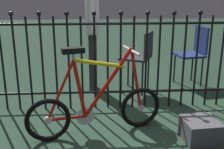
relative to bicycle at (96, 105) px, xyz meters
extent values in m
plane|color=#233C2D|center=(0.33, -0.02, -0.30)|extent=(20.00, 20.00, 0.00)
cylinder|color=black|center=(-1.04, 0.63, 0.24)|extent=(0.02, 0.02, 1.08)
cylinder|color=black|center=(-0.89, 0.63, 0.24)|extent=(0.02, 0.02, 1.08)
sphere|color=black|center=(-0.89, 0.63, 0.81)|extent=(0.05, 0.05, 0.05)
cylinder|color=black|center=(-0.74, 0.63, 0.24)|extent=(0.02, 0.02, 1.08)
cylinder|color=black|center=(-0.60, 0.63, 0.24)|extent=(0.02, 0.02, 1.08)
sphere|color=black|center=(-0.60, 0.63, 0.81)|extent=(0.05, 0.05, 0.05)
cylinder|color=black|center=(-0.45, 0.63, 0.24)|extent=(0.02, 0.02, 1.08)
cylinder|color=black|center=(-0.30, 0.63, 0.24)|extent=(0.02, 0.02, 1.08)
sphere|color=black|center=(-0.30, 0.63, 0.81)|extent=(0.05, 0.05, 0.05)
cylinder|color=black|center=(-0.15, 0.63, 0.24)|extent=(0.02, 0.02, 1.08)
cylinder|color=black|center=(0.00, 0.63, 0.24)|extent=(0.02, 0.02, 1.08)
sphere|color=black|center=(0.00, 0.63, 0.81)|extent=(0.05, 0.05, 0.05)
cylinder|color=black|center=(0.14, 0.63, 0.24)|extent=(0.02, 0.02, 1.08)
cylinder|color=black|center=(0.29, 0.63, 0.24)|extent=(0.02, 0.02, 1.08)
sphere|color=black|center=(0.29, 0.63, 0.81)|extent=(0.05, 0.05, 0.05)
cylinder|color=black|center=(0.44, 0.63, 0.24)|extent=(0.02, 0.02, 1.08)
cylinder|color=black|center=(0.59, 0.63, 0.24)|extent=(0.02, 0.02, 1.08)
sphere|color=black|center=(0.59, 0.63, 0.81)|extent=(0.05, 0.05, 0.05)
cylinder|color=black|center=(0.73, 0.63, 0.24)|extent=(0.02, 0.02, 1.08)
cylinder|color=black|center=(0.88, 0.63, 0.24)|extent=(0.02, 0.02, 1.08)
sphere|color=black|center=(0.88, 0.63, 0.81)|extent=(0.05, 0.05, 0.05)
cylinder|color=black|center=(1.03, 0.63, 0.24)|extent=(0.02, 0.02, 1.08)
cylinder|color=black|center=(1.18, 0.63, 0.24)|extent=(0.02, 0.02, 1.08)
sphere|color=black|center=(1.18, 0.63, 0.81)|extent=(0.05, 0.05, 0.05)
cylinder|color=black|center=(1.32, 0.63, 0.24)|extent=(0.02, 0.02, 1.08)
cylinder|color=black|center=(1.47, 0.63, 0.24)|extent=(0.02, 0.02, 1.08)
cylinder|color=black|center=(0.33, 0.63, -0.10)|extent=(4.80, 0.03, 0.03)
cylinder|color=black|center=(0.33, 0.63, 0.70)|extent=(4.80, 0.03, 0.03)
torus|color=black|center=(-0.44, -0.12, -0.09)|extent=(0.42, 0.15, 0.42)
cylinder|color=silver|center=(-0.44, -0.12, -0.09)|extent=(0.07, 0.05, 0.07)
torus|color=black|center=(0.45, 0.12, -0.09)|extent=(0.42, 0.15, 0.42)
cylinder|color=silver|center=(0.45, 0.12, -0.09)|extent=(0.07, 0.05, 0.07)
cylinder|color=red|center=(0.12, 0.03, 0.22)|extent=(0.48, 0.16, 0.65)
cylinder|color=yellow|center=(0.04, 0.01, 0.41)|extent=(0.48, 0.16, 0.14)
cylinder|color=red|center=(-0.15, -0.04, 0.18)|extent=(0.13, 0.07, 0.57)
cylinder|color=red|center=(-0.27, -0.07, -0.09)|extent=(0.35, 0.12, 0.04)
cylinder|color=red|center=(-0.32, -0.08, 0.19)|extent=(0.28, 0.10, 0.56)
cylinder|color=red|center=(0.40, 0.10, 0.22)|extent=(0.14, 0.07, 0.63)
cylinder|color=silver|center=(0.34, 0.09, 0.52)|extent=(0.03, 0.03, 0.02)
cylinder|color=silver|center=(0.34, 0.09, 0.51)|extent=(0.13, 0.39, 0.03)
cylinder|color=silver|center=(-0.19, -0.05, 0.50)|extent=(0.03, 0.03, 0.07)
cube|color=black|center=(-0.19, -0.05, 0.55)|extent=(0.22, 0.14, 0.05)
cylinder|color=silver|center=(-0.10, -0.03, -0.10)|extent=(0.18, 0.06, 0.18)
cylinder|color=black|center=(1.23, 1.25, -0.09)|extent=(0.02, 0.02, 0.43)
cylinder|color=black|center=(1.18, 1.53, -0.09)|extent=(0.02, 0.02, 0.43)
cylinder|color=black|center=(1.51, 1.29, -0.09)|extent=(0.02, 0.02, 0.43)
cylinder|color=black|center=(1.47, 1.58, -0.09)|extent=(0.02, 0.02, 0.43)
cube|color=navy|center=(1.35, 1.41, 0.14)|extent=(0.41, 0.41, 0.03)
cube|color=navy|center=(1.52, 1.44, 0.36)|extent=(0.08, 0.34, 0.38)
cylinder|color=black|center=(0.34, 1.11, -0.07)|extent=(0.02, 0.02, 0.46)
cylinder|color=black|center=(0.47, 1.38, -0.07)|extent=(0.02, 0.02, 0.46)
cylinder|color=black|center=(0.61, 0.99, -0.07)|extent=(0.02, 0.02, 0.46)
cylinder|color=black|center=(0.74, 1.26, -0.07)|extent=(0.02, 0.02, 0.46)
cube|color=#2D2D33|center=(0.54, 1.19, 0.17)|extent=(0.49, 0.49, 0.03)
cube|color=#2D2D33|center=(0.70, 1.11, 0.36)|extent=(0.18, 0.33, 0.33)
cylinder|color=#2D2D33|center=(-0.03, 1.20, 0.09)|extent=(0.11, 0.11, 0.79)
cylinder|color=#2D2D33|center=(-0.04, 1.36, 0.09)|extent=(0.11, 0.11, 0.79)
cube|color=silver|center=(-0.03, 1.28, 0.77)|extent=(0.19, 0.30, 0.56)
cylinder|color=silver|center=(-0.03, 1.08, 0.79)|extent=(0.08, 0.08, 0.53)
cylinder|color=silver|center=(-0.04, 1.48, 0.79)|extent=(0.08, 0.08, 0.53)
cube|color=#4C4C51|center=(0.97, -0.19, -0.20)|extent=(0.34, 0.34, 0.20)
camera|label=1|loc=(0.00, -2.57, 1.10)|focal=46.39mm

